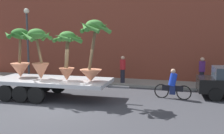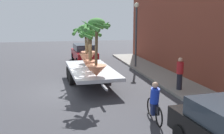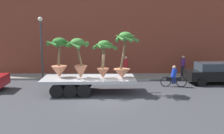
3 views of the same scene
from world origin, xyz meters
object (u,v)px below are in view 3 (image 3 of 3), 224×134
(potted_palm_rear, at_px, (125,55))
(potted_palm_middle, at_px, (60,58))
(potted_palm_front, at_px, (80,57))
(pedestrian_far_left, at_px, (127,66))
(pedestrian_near_gate, at_px, (184,66))
(flatbed_trailer, at_px, (86,81))
(potted_palm_extra, at_px, (105,56))
(cyclist, at_px, (175,77))
(parked_car, at_px, (216,73))
(street_lamp, at_px, (42,39))

(potted_palm_rear, height_order, potted_palm_middle, potted_palm_rear)
(potted_palm_front, height_order, pedestrian_far_left, potted_palm_front)
(pedestrian_near_gate, bearing_deg, flatbed_trailer, -148.12)
(potted_palm_extra, distance_m, cyclist, 5.47)
(potted_palm_rear, xyz_separation_m, parked_car, (6.95, 2.59, -1.62))
(flatbed_trailer, height_order, potted_palm_extra, potted_palm_extra)
(potted_palm_rear, distance_m, parked_car, 7.60)
(potted_palm_extra, distance_m, street_lamp, 6.67)
(flatbed_trailer, distance_m, potted_palm_middle, 2.19)
(potted_palm_front, distance_m, potted_palm_extra, 1.54)
(potted_palm_front, relative_size, potted_palm_extra, 1.06)
(potted_palm_middle, bearing_deg, street_lamp, 119.60)
(potted_palm_middle, xyz_separation_m, pedestrian_near_gate, (9.24, 4.62, -1.19))
(flatbed_trailer, height_order, pedestrian_far_left, pedestrian_far_left)
(potted_palm_middle, height_order, potted_palm_front, potted_palm_middle)
(flatbed_trailer, xyz_separation_m, potted_palm_rear, (2.47, -0.01, 1.68))
(flatbed_trailer, height_order, pedestrian_near_gate, pedestrian_near_gate)
(potted_palm_middle, relative_size, pedestrian_far_left, 1.48)
(potted_palm_extra, relative_size, pedestrian_far_left, 1.39)
(potted_palm_extra, bearing_deg, potted_palm_front, -179.03)
(potted_palm_middle, distance_m, potted_palm_extra, 2.85)
(cyclist, distance_m, street_lamp, 10.58)
(potted_palm_front, bearing_deg, potted_palm_extra, 0.97)
(cyclist, height_order, parked_car, parked_car)
(pedestrian_far_left, bearing_deg, pedestrian_near_gate, 4.75)
(flatbed_trailer, xyz_separation_m, street_lamp, (-3.87, 4.09, 2.46))
(potted_palm_rear, bearing_deg, pedestrian_far_left, 85.13)
(potted_palm_extra, relative_size, cyclist, 1.29)
(cyclist, bearing_deg, potted_palm_rear, -155.58)
(potted_palm_extra, xyz_separation_m, pedestrian_near_gate, (6.40, 4.88, -1.34))
(parked_car, bearing_deg, potted_palm_front, -164.23)
(potted_palm_rear, bearing_deg, parked_car, 20.43)
(cyclist, xyz_separation_m, pedestrian_near_gate, (1.52, 3.10, 0.37))
(pedestrian_near_gate, distance_m, street_lamp, 11.72)
(street_lamp, bearing_deg, potted_palm_front, -50.22)
(pedestrian_near_gate, relative_size, street_lamp, 0.35)
(flatbed_trailer, distance_m, pedestrian_far_left, 5.19)
(pedestrian_near_gate, xyz_separation_m, pedestrian_far_left, (-4.78, -0.40, 0.00))
(potted_palm_rear, xyz_separation_m, pedestrian_near_gate, (5.15, 4.75, -1.41))
(street_lamp, bearing_deg, cyclist, -13.80)
(potted_palm_middle, distance_m, pedestrian_far_left, 6.26)
(flatbed_trailer, bearing_deg, potted_palm_rear, -0.23)
(potted_palm_rear, relative_size, potted_palm_front, 1.15)
(pedestrian_near_gate, bearing_deg, street_lamp, -176.75)
(potted_palm_middle, bearing_deg, cyclist, 11.12)
(potted_palm_middle, xyz_separation_m, parked_car, (11.04, 2.46, -1.41))
(potted_palm_front, xyz_separation_m, street_lamp, (-3.55, 4.26, 0.90))
(cyclist, bearing_deg, pedestrian_near_gate, 63.85)
(pedestrian_far_left, xyz_separation_m, street_lamp, (-6.71, -0.26, 2.19))
(potted_palm_extra, bearing_deg, pedestrian_far_left, 70.09)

